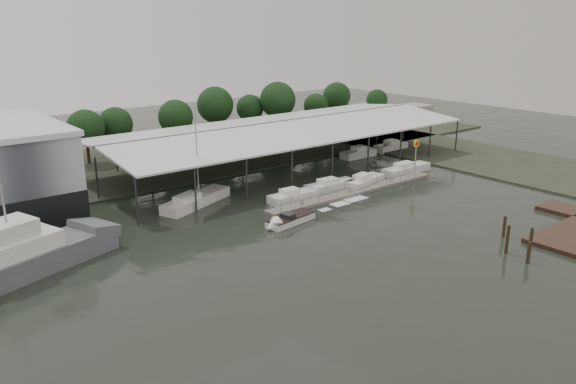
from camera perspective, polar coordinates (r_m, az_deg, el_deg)
ground at (r=56.73m, az=3.33°, el=-5.24°), size 200.00×200.00×0.00m
land_strip_far at (r=90.75m, az=-14.75°, el=2.79°), size 140.00×30.00×0.30m
land_strip_east at (r=96.47m, az=19.43°, el=3.20°), size 20.00×60.00×0.30m
covered_boat_shed at (r=86.28m, az=-0.70°, el=6.74°), size 58.24×24.00×6.96m
floating_dock at (r=73.31m, az=6.80°, el=0.01°), size 28.00×2.00×1.40m
shell_fuel_sign at (r=81.15m, az=12.87°, el=4.07°), size 1.10×0.18×5.55m
distant_commercial_buildings at (r=127.59m, az=9.66°, el=7.87°), size 22.00×8.00×4.00m
grey_trawler at (r=54.82m, az=-25.19°, el=-5.94°), size 18.33×9.80×8.84m
white_sailboat at (r=68.86m, az=-9.39°, el=-0.84°), size 10.75×6.41×12.28m
speedboat_underway at (r=61.73m, az=-0.09°, el=-2.95°), size 17.81×4.74×2.00m
moored_cruiser_0 at (r=69.62m, az=0.46°, el=-0.43°), size 6.58×2.37×1.70m
moored_cruiser_1 at (r=74.37m, az=4.30°, el=0.66°), size 7.55×2.48×1.70m
moored_cruiser_2 at (r=77.03m, az=7.76°, el=1.12°), size 7.38×3.64×1.70m
moored_cruiser_3 at (r=84.47m, az=11.87°, el=2.32°), size 8.67×2.22×1.70m
mooring_pilings at (r=58.11m, az=24.24°, el=-5.17°), size 4.68×9.58×3.65m
horizon_tree_line at (r=106.44m, az=-4.65°, el=8.54°), size 70.33×9.84×10.40m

